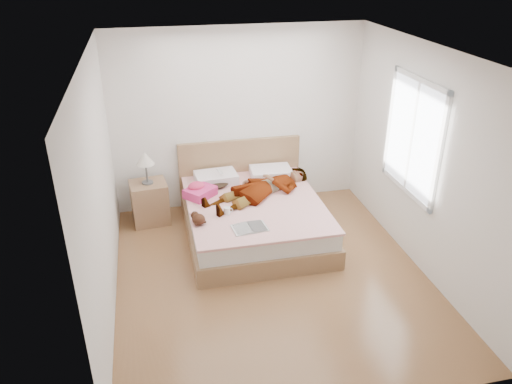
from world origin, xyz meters
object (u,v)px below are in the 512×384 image
bed (253,214)px  coffee_mug (227,211)px  magazine (250,228)px  woman (261,185)px  phone (220,171)px  nightstand (149,199)px  plush_toy (198,219)px  towel (199,191)px

bed → coffee_mug: 0.59m
magazine → coffee_mug: coffee_mug is taller
woman → coffee_mug: (-0.55, -0.48, -0.07)m
phone → nightstand: nightstand is taller
bed → plush_toy: bed is taller
woman → plush_toy: (-0.93, -0.64, -0.05)m
phone → nightstand: bearing=148.7°
towel → magazine: bearing=-63.6°
phone → magazine: phone is taller
woman → towel: bearing=-123.8°
coffee_mug → bed: bearing=39.9°
phone → nightstand: (-1.00, 0.06, -0.36)m
phone → coffee_mug: size_ratio=0.88×
magazine → woman: bearing=68.7°
phone → coffee_mug: phone is taller
towel → plush_toy: size_ratio=1.84×
nightstand → magazine: bearing=-49.6°
woman → bed: (-0.15, -0.14, -0.35)m
woman → plush_toy: woman is taller
bed → plush_toy: 0.98m
phone → magazine: size_ratio=0.23×
towel → bed: bearing=-18.5°
phone → bed: size_ratio=0.05×
bed → towel: (-0.68, 0.23, 0.32)m
towel → nightstand: nightstand is taller
towel → nightstand: bearing=150.8°
woman → phone: 0.65m
towel → magazine: (0.48, -0.98, -0.07)m
magazine → nightstand: (-1.15, 1.35, -0.17)m
plush_toy → nightstand: size_ratio=0.25×
woman → bed: size_ratio=0.82×
phone → bed: 0.78m
woman → coffee_mug: woman is taller
phone → plush_toy: bearing=-140.4°
coffee_mug → woman: bearing=41.2°
nightstand → plush_toy: bearing=-62.9°
nightstand → bed: bearing=-24.0°
bed → towel: 0.79m
towel → nightstand: (-0.66, 0.37, -0.24)m
woman → coffee_mug: 0.73m
bed → nightstand: 1.48m
coffee_mug → nightstand: 1.35m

